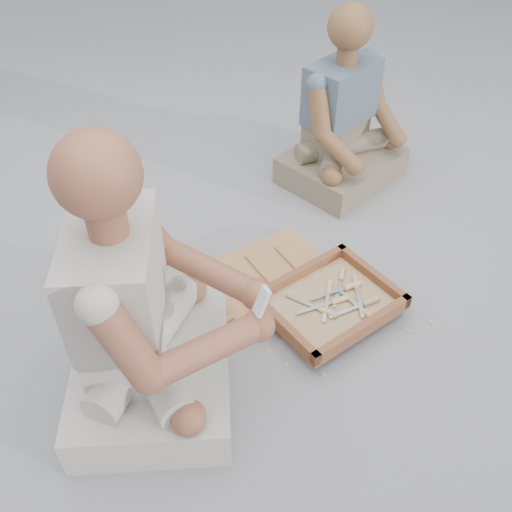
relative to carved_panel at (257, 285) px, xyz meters
name	(u,v)px	position (x,y,z in m)	size (l,w,h in m)	color
ground	(264,334)	(-0.07, -0.23, -0.02)	(60.00, 60.00, 0.00)	gray
carved_panel	(257,285)	(0.00, 0.00, 0.00)	(0.64, 0.43, 0.04)	#9F713D
tool_tray	(329,303)	(0.20, -0.24, 0.04)	(0.56, 0.48, 0.06)	brown
chisel_0	(347,287)	(0.30, -0.21, 0.06)	(0.22, 0.02, 0.02)	silver
chisel_1	(335,301)	(0.22, -0.25, 0.05)	(0.22, 0.03, 0.02)	silver
chisel_2	(328,291)	(0.22, -0.19, 0.05)	(0.14, 0.19, 0.02)	silver
chisel_3	(356,286)	(0.33, -0.22, 0.06)	(0.10, 0.21, 0.02)	silver
chisel_4	(367,313)	(0.29, -0.35, 0.06)	(0.07, 0.22, 0.02)	silver
chisel_5	(341,278)	(0.30, -0.15, 0.05)	(0.15, 0.18, 0.02)	silver
chisel_6	(366,303)	(0.32, -0.31, 0.05)	(0.22, 0.02, 0.02)	silver
chisel_7	(323,311)	(0.15, -0.27, 0.05)	(0.14, 0.19, 0.02)	silver
wood_chip_0	(352,254)	(0.47, 0.03, -0.02)	(0.02, 0.01, 0.00)	tan
wood_chip_1	(287,365)	(-0.06, -0.39, -0.02)	(0.02, 0.01, 0.00)	tan
wood_chip_2	(309,280)	(0.22, -0.04, -0.02)	(0.02, 0.01, 0.00)	tan
wood_chip_3	(327,272)	(0.31, -0.03, -0.02)	(0.02, 0.01, 0.00)	tan
wood_chip_4	(347,306)	(0.29, -0.23, -0.02)	(0.02, 0.01, 0.00)	tan
wood_chip_5	(296,330)	(0.05, -0.26, -0.02)	(0.02, 0.01, 0.00)	tan
wood_chip_6	(432,323)	(0.54, -0.45, -0.02)	(0.02, 0.01, 0.00)	tan
wood_chip_7	(381,293)	(0.45, -0.23, -0.02)	(0.02, 0.01, 0.00)	tan
wood_chip_8	(323,282)	(0.27, -0.07, -0.02)	(0.02, 0.01, 0.00)	tan
wood_chip_9	(285,287)	(0.11, -0.04, -0.02)	(0.02, 0.01, 0.00)	tan
wood_chip_10	(324,375)	(0.04, -0.49, -0.02)	(0.02, 0.01, 0.00)	tan
wood_chip_11	(329,306)	(0.22, -0.21, -0.02)	(0.02, 0.01, 0.00)	tan
wood_chip_12	(408,331)	(0.43, -0.44, -0.02)	(0.02, 0.01, 0.00)	tan
wood_chip_13	(268,351)	(-0.09, -0.31, -0.02)	(0.02, 0.01, 0.00)	tan
craftsman	(142,320)	(-0.52, -0.28, 0.32)	(0.75, 0.77, 1.00)	#BCB7AE
companion	(344,127)	(0.71, 0.57, 0.26)	(0.67, 0.61, 0.86)	gray
mobile_phone	(262,302)	(-0.19, -0.47, 0.44)	(0.05, 0.04, 0.10)	silver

